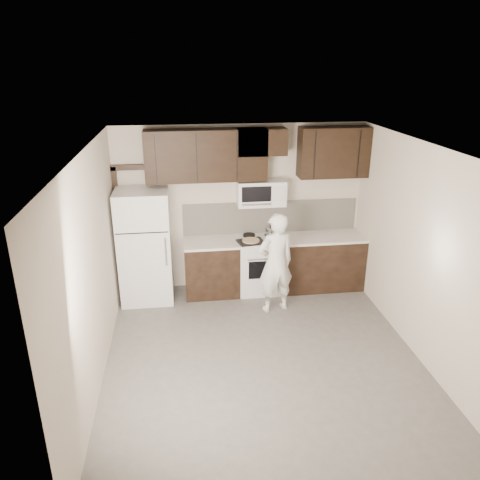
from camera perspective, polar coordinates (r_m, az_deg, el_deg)
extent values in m
plane|color=#565350|center=(6.25, 2.82, -14.25)|extent=(4.50, 4.50, 0.00)
plane|color=beige|center=(7.66, 0.06, 3.94)|extent=(4.00, 0.00, 4.00)
plane|color=white|center=(5.18, 3.37, 10.88)|extent=(4.50, 4.50, 0.00)
cube|color=black|center=(7.66, -3.47, -3.46)|extent=(0.87, 0.62, 0.87)
cube|color=black|center=(7.98, 9.94, -2.69)|extent=(1.32, 0.62, 0.87)
cube|color=white|center=(7.48, -3.55, -0.29)|extent=(0.87, 0.64, 0.04)
cube|color=white|center=(7.81, 10.15, 0.36)|extent=(1.32, 0.64, 0.04)
cube|color=silver|center=(7.74, 2.56, -3.07)|extent=(0.76, 0.62, 0.89)
cube|color=silver|center=(7.57, 2.61, 0.07)|extent=(0.76, 0.62, 0.02)
cube|color=black|center=(7.45, 2.97, -3.64)|extent=(0.50, 0.01, 0.30)
cylinder|color=silver|center=(7.33, 3.04, -2.34)|extent=(0.55, 0.02, 0.02)
cylinder|color=black|center=(7.39, 1.44, -0.23)|extent=(0.20, 0.20, 0.03)
cylinder|color=black|center=(7.45, 4.18, -0.10)|extent=(0.20, 0.20, 0.03)
cylinder|color=black|center=(7.67, 1.10, 0.59)|extent=(0.20, 0.20, 0.03)
cylinder|color=black|center=(7.73, 3.74, 0.71)|extent=(0.20, 0.20, 0.03)
cube|color=beige|center=(7.78, 3.72, 2.85)|extent=(2.90, 0.02, 0.54)
cube|color=black|center=(7.22, -4.16, 10.26)|extent=(1.85, 0.35, 0.78)
cube|color=black|center=(7.60, 11.33, 10.46)|extent=(1.10, 0.35, 0.78)
cube|color=black|center=(7.29, 2.63, 11.90)|extent=(0.76, 0.35, 0.40)
cube|color=silver|center=(7.44, 2.55, 5.80)|extent=(0.76, 0.38, 0.40)
cube|color=black|center=(7.23, 2.04, 5.59)|extent=(0.46, 0.01, 0.24)
cube|color=silver|center=(7.30, 4.84, 5.67)|extent=(0.18, 0.01, 0.24)
cylinder|color=silver|center=(7.25, 2.05, 4.32)|extent=(0.46, 0.02, 0.02)
cube|color=silver|center=(7.44, -11.50, -0.73)|extent=(0.80, 0.72, 1.80)
cube|color=black|center=(6.98, -11.88, 0.83)|extent=(0.77, 0.01, 0.02)
cylinder|color=silver|center=(7.04, -9.04, -1.41)|extent=(0.03, 0.03, 0.45)
cube|color=black|center=(7.73, -14.47, 1.04)|extent=(0.08, 0.08, 2.10)
cube|color=black|center=(7.42, -13.58, 8.61)|extent=(0.50, 0.08, 0.08)
cylinder|color=silver|center=(7.71, 3.75, 1.11)|extent=(0.19, 0.19, 0.15)
sphere|color=black|center=(7.68, 3.77, 1.72)|extent=(0.04, 0.04, 0.04)
cylinder|color=black|center=(7.69, 4.84, 1.21)|extent=(0.18, 0.07, 0.02)
cube|color=black|center=(7.41, 1.33, -0.20)|extent=(0.47, 0.39, 0.02)
cylinder|color=beige|center=(7.40, 1.33, -0.05)|extent=(0.33, 0.33, 0.02)
imported|color=white|center=(7.01, 4.35, -2.81)|extent=(0.64, 0.50, 1.56)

